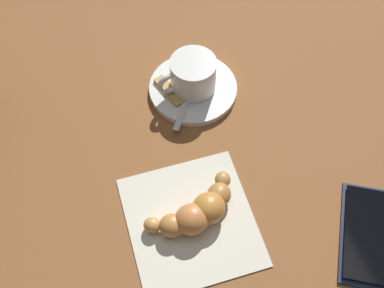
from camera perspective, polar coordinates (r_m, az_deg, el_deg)
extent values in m
plane|color=brown|center=(0.70, 0.28, -1.47)|extent=(1.80, 1.80, 0.00)
cylinder|color=white|center=(0.76, 0.11, 6.39)|extent=(0.13, 0.13, 0.01)
cylinder|color=white|center=(0.74, 0.14, 8.02)|extent=(0.07, 0.07, 0.05)
cylinder|color=#31190A|center=(0.73, 0.14, 8.74)|extent=(0.06, 0.06, 0.00)
torus|color=white|center=(0.73, -2.83, 6.94)|extent=(0.01, 0.04, 0.04)
cube|color=silver|center=(0.74, -0.83, 4.52)|extent=(0.08, 0.06, 0.00)
ellipsoid|color=silver|center=(0.77, 0.43, 8.07)|extent=(0.03, 0.03, 0.01)
cube|color=tan|center=(0.75, -2.85, 6.10)|extent=(0.06, 0.03, 0.01)
cube|color=silver|center=(0.66, -0.13, -8.90)|extent=(0.18, 0.17, 0.00)
ellipsoid|color=#D0904A|center=(0.64, -4.60, -9.31)|extent=(0.03, 0.03, 0.02)
ellipsoid|color=#C28041|center=(0.64, -2.29, -9.39)|extent=(0.04, 0.04, 0.03)
ellipsoid|color=#CD7B41|center=(0.63, 0.00, -8.69)|extent=(0.05, 0.05, 0.04)
ellipsoid|color=#C37D34|center=(0.64, 1.90, -7.45)|extent=(0.06, 0.06, 0.04)
ellipsoid|color=#B97A3B|center=(0.65, 3.13, -5.88)|extent=(0.05, 0.05, 0.03)
ellipsoid|color=#BA8647|center=(0.67, 3.56, -4.11)|extent=(0.03, 0.03, 0.02)
cube|color=#161E35|center=(0.68, 19.71, -9.87)|extent=(0.16, 0.13, 0.01)
cube|color=black|center=(0.68, 19.83, -9.72)|extent=(0.14, 0.12, 0.00)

